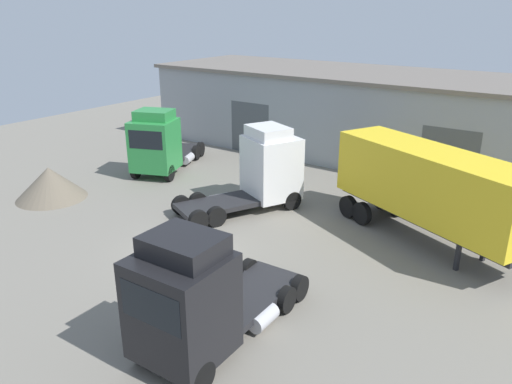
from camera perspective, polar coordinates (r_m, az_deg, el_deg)
The scene contains 7 objects.
ground_plane at distance 21.80m, azimuth -7.71°, elevation -6.67°, with size 60.00×60.00×0.00m, color slate.
warehouse_building at distance 36.03m, azimuth 12.67°, elevation 8.72°, with size 31.58×9.78×5.70m.
tractor_unit_white at distance 25.61m, azimuth 0.87°, elevation 2.55°, with size 4.96×6.77×4.25m.
container_trailer_red at distance 22.66m, azimuth 19.12°, elevation 0.71°, with size 9.51×6.25×4.22m.
tractor_unit_green at distance 31.37m, azimuth -11.05°, elevation 5.38°, with size 4.72×7.04×4.10m.
tractor_unit_black at distance 14.85m, azimuth -7.09°, elevation -12.16°, with size 2.65×6.62×4.06m.
gravel_pile at distance 29.31m, azimuth -22.48°, elevation 0.97°, with size 3.76×3.76×1.76m.
Camera 1 is at (13.44, -14.06, 9.86)m, focal length 35.00 mm.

